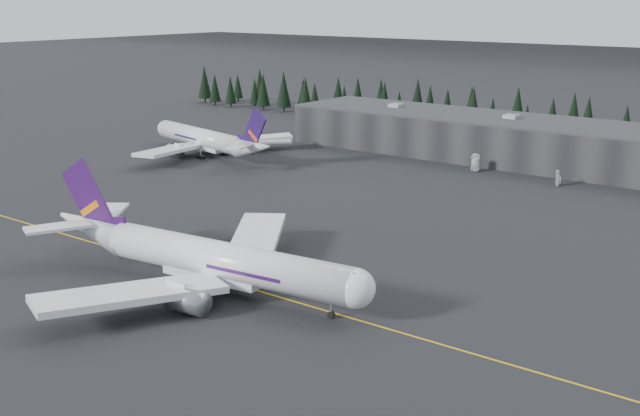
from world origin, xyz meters
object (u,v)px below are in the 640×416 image
Objects in this scene: terminal at (542,143)px; gse_vehicle_b at (558,183)px; gse_vehicle_a at (475,169)px; jet_parked at (210,140)px; jet_main at (200,256)px.

terminal reaches higher than gse_vehicle_b.
terminal is at bearing 50.43° from gse_vehicle_a.
terminal is at bearing -177.71° from gse_vehicle_b.
terminal is 98.42m from jet_parked.
terminal is at bearing 81.79° from jet_main.
terminal is 2.42× the size of jet_main.
terminal is at bearing -136.96° from jet_parked.
terminal is 131.68m from jet_main.
jet_main is at bearing -39.33° from gse_vehicle_b.
terminal reaches higher than gse_vehicle_a.
jet_main is 114.51m from jet_parked.
jet_parked is at bearing 128.27° from jet_main.
gse_vehicle_b is at bearing -58.29° from terminal.
jet_main reaches higher than jet_parked.
jet_main is at bearing -92.01° from terminal.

